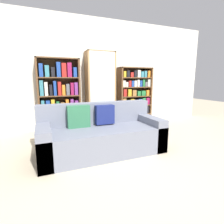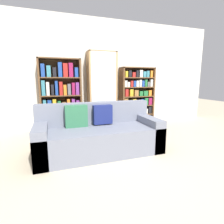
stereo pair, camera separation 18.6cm
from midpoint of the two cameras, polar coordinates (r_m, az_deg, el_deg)
name	(u,v)px [view 1 (the left image)]	position (r m, az deg, el deg)	size (l,w,h in m)	color
ground_plane	(143,165)	(2.61, 7.92, -16.86)	(16.00, 16.00, 0.00)	beige
wall_back	(94,74)	(4.58, -7.18, 12.31)	(6.79, 0.06, 2.70)	silver
couch	(101,135)	(2.95, -5.37, -7.43)	(2.00, 0.84, 0.80)	slate
bookshelf_left	(60,97)	(4.25, -17.92, 4.62)	(0.94, 0.32, 1.67)	brown
display_cabinet	(100,91)	(4.40, -5.06, 6.95)	(0.69, 0.36, 1.87)	#AD7F4C
bookshelf_right	(134,96)	(4.81, 6.26, 5.09)	(0.93, 0.32, 1.52)	brown
wine_bottle	(139,126)	(4.05, 7.42, -4.45)	(0.08, 0.08, 0.39)	black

